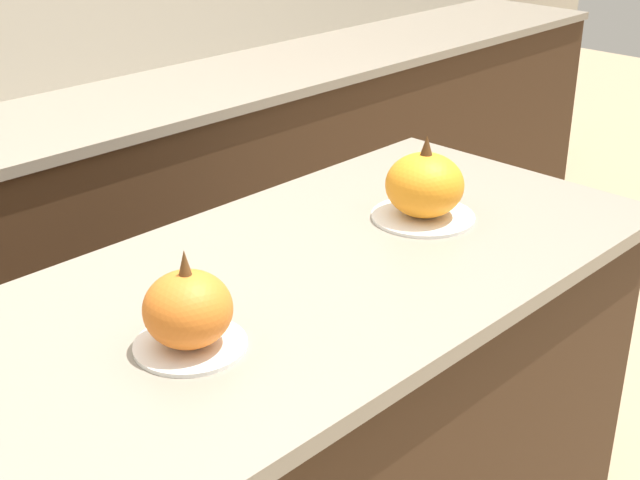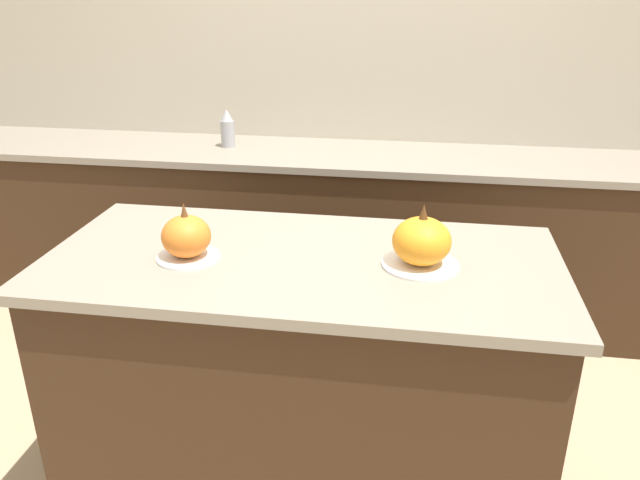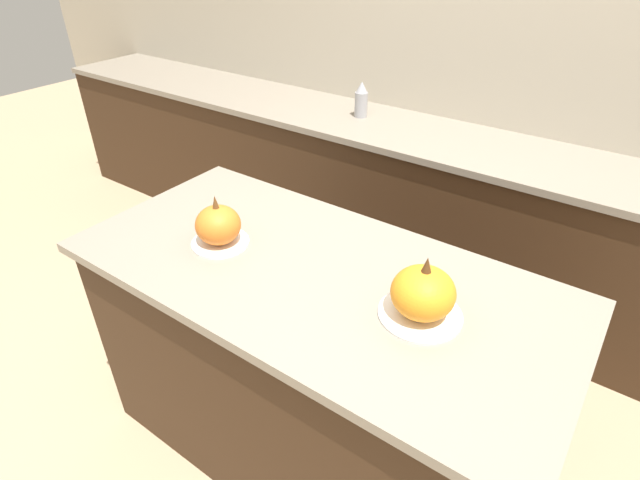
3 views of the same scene
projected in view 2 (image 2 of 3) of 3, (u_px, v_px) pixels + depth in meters
name	position (u px, v px, depth m)	size (l,w,h in m)	color
ground_plane	(304.00, 478.00, 2.34)	(12.00, 12.00, 0.00)	tan
wall_back	(358.00, 75.00, 3.35)	(8.00, 0.06, 2.50)	#B2A893
kitchen_island	(303.00, 376.00, 2.16)	(1.64, 0.78, 0.91)	#382314
back_counter	(348.00, 235.00, 3.36)	(6.00, 0.60, 0.90)	#382314
pumpkin_cake_left	(186.00, 238.00, 1.95)	(0.20, 0.20, 0.19)	white
pumpkin_cake_right	(422.00, 242.00, 1.90)	(0.24, 0.24, 0.20)	white
bottle_tall	(227.00, 129.00, 3.28)	(0.07, 0.07, 0.20)	#99999E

